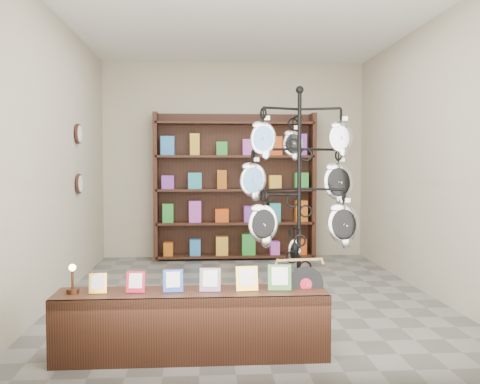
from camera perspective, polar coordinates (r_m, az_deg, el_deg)
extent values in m
plane|color=slate|center=(5.95, 0.75, -10.98)|extent=(5.00, 5.00, 0.00)
plane|color=#AEA28C|center=(8.27, -0.63, 3.44)|extent=(4.00, 0.00, 4.00)
plane|color=#AEA28C|center=(3.29, 4.25, 4.09)|extent=(4.00, 0.00, 4.00)
plane|color=#AEA28C|center=(5.96, -18.84, 3.44)|extent=(0.00, 5.00, 5.00)
plane|color=#AEA28C|center=(6.26, 19.36, 3.41)|extent=(0.00, 5.00, 5.00)
plane|color=white|center=(5.98, 0.77, 18.15)|extent=(5.00, 5.00, 0.00)
cylinder|color=black|center=(4.86, 6.24, -14.03)|extent=(0.44, 0.44, 0.03)
cylinder|color=black|center=(4.67, 6.31, -2.05)|extent=(0.04, 0.04, 2.05)
sphere|color=black|center=(4.69, 6.38, 10.78)|extent=(0.07, 0.07, 0.07)
ellipsoid|color=silver|center=(4.93, 5.78, -6.26)|extent=(0.11, 0.04, 0.22)
cube|color=tan|center=(4.43, 6.38, -7.19)|extent=(0.39, 0.06, 0.04)
cube|color=black|center=(4.11, -5.16, -13.87)|extent=(2.01, 0.42, 0.49)
cube|color=gold|center=(4.10, -14.91, -9.39)|extent=(0.13, 0.05, 0.15)
cube|color=#B40E25|center=(4.05, -11.06, -9.41)|extent=(0.14, 0.05, 0.16)
cube|color=#263FA5|center=(4.03, -7.15, -9.39)|extent=(0.15, 0.05, 0.16)
cube|color=#E54C33|center=(4.02, -3.20, -9.32)|extent=(0.16, 0.05, 0.17)
cube|color=gold|center=(4.04, 0.73, -9.21)|extent=(0.16, 0.06, 0.18)
cube|color=#337233|center=(4.06, 4.24, -9.07)|extent=(0.17, 0.06, 0.19)
cylinder|color=black|center=(4.16, 7.05, -9.74)|extent=(0.27, 0.06, 0.27)
cylinder|color=#B40E25|center=(4.15, 7.05, -9.75)|extent=(0.09, 0.03, 0.09)
cylinder|color=#442513|center=(4.15, -17.41, -10.05)|extent=(0.09, 0.09, 0.04)
cylinder|color=#442513|center=(4.13, -17.43, -8.94)|extent=(0.02, 0.02, 0.13)
sphere|color=#FFBF59|center=(4.11, -17.45, -7.70)|extent=(0.05, 0.05, 0.05)
cube|color=black|center=(8.21, -0.61, 0.65)|extent=(2.40, 0.04, 2.20)
cube|color=black|center=(8.07, -8.94, 0.57)|extent=(0.06, 0.36, 2.20)
cube|color=black|center=(8.21, 7.71, 0.62)|extent=(0.06, 0.36, 2.20)
cube|color=black|center=(8.17, -0.54, -6.78)|extent=(2.36, 0.36, 0.04)
cube|color=black|center=(8.10, -0.54, -3.29)|extent=(2.36, 0.36, 0.03)
cube|color=black|center=(8.06, -0.54, 0.25)|extent=(2.36, 0.36, 0.04)
cube|color=black|center=(8.05, -0.55, 3.80)|extent=(2.36, 0.36, 0.04)
cube|color=black|center=(8.07, -0.55, 7.35)|extent=(2.36, 0.36, 0.04)
cylinder|color=black|center=(6.73, -16.86, 5.96)|extent=(0.03, 0.24, 0.24)
cylinder|color=black|center=(6.73, -16.79, 0.85)|extent=(0.03, 0.24, 0.24)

